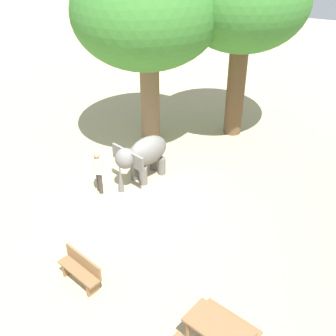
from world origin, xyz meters
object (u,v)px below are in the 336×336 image
at_px(wooden_bench, 81,269).
at_px(person_handler, 98,169).
at_px(shade_tree_main, 244,2).
at_px(picnic_table_near, 218,331).
at_px(shade_tree_secondary, 148,12).
at_px(elephant, 143,155).
at_px(feed_bucket, 131,157).

bearing_deg(wooden_bench, person_handler, -46.35).
xyz_separation_m(person_handler, shade_tree_main, (-6.36, 3.04, 4.62)).
bearing_deg(wooden_bench, picnic_table_near, -167.85).
height_order(person_handler, wooden_bench, person_handler).
distance_m(shade_tree_main, shade_tree_secondary, 3.72).
bearing_deg(wooden_bench, elephant, -63.31).
xyz_separation_m(shade_tree_main, wooden_bench, (10.17, -1.30, -5.09)).
height_order(elephant, picnic_table_near, elephant).
distance_m(elephant, person_handler, 1.73).
xyz_separation_m(person_handler, wooden_bench, (3.81, 1.74, -0.48)).
distance_m(shade_tree_main, wooden_bench, 11.45).
height_order(elephant, shade_tree_secondary, shade_tree_secondary).
relative_size(person_handler, picnic_table_near, 0.87).
bearing_deg(picnic_table_near, shade_tree_main, 121.17).
xyz_separation_m(shade_tree_main, shade_tree_secondary, (2.16, -3.02, -0.20)).
bearing_deg(shade_tree_main, feed_bucket, -37.06).
xyz_separation_m(elephant, picnic_table_near, (5.66, 4.63, -0.45)).
bearing_deg(shade_tree_main, person_handler, -25.59).
xyz_separation_m(elephant, person_handler, (1.37, -1.05, -0.09)).
relative_size(wooden_bench, picnic_table_near, 0.78).
bearing_deg(wooden_bench, feed_bucket, -55.36).
bearing_deg(elephant, feed_bucket, -113.01).
height_order(shade_tree_main, wooden_bench, shade_tree_main).
xyz_separation_m(picnic_table_near, feed_bucket, (-6.65, -5.66, -0.43)).
height_order(person_handler, shade_tree_main, shade_tree_main).
bearing_deg(wooden_bench, shade_tree_secondary, -58.80).
xyz_separation_m(person_handler, shade_tree_secondary, (-4.20, 0.02, 4.41)).
height_order(shade_tree_main, picnic_table_near, shade_tree_main).
height_order(elephant, feed_bucket, elephant).
relative_size(shade_tree_secondary, feed_bucket, 20.97).
distance_m(elephant, picnic_table_near, 7.33).
height_order(wooden_bench, picnic_table_near, wooden_bench).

